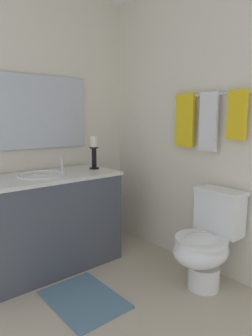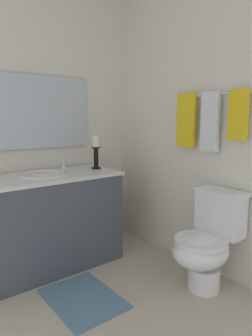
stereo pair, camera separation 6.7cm
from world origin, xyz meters
name	(u,v)px [view 1 (the left image)]	position (x,y,z in m)	size (l,w,h in m)	color
floor	(101,328)	(0.00, 0.00, -0.01)	(2.50, 2.32, 0.02)	beige
wall_back	(217,126)	(0.00, 1.16, 1.23)	(2.50, 0.04, 2.45)	silver
wall_left	(17,125)	(-1.25, 0.00, 1.23)	(0.04, 2.32, 2.45)	silver
vanity_cabinet	(44,223)	(-0.93, 0.07, 0.41)	(0.58, 1.29, 0.82)	#474C56
sink_basin	(42,180)	(-0.93, 0.07, 0.78)	(0.40, 0.40, 0.24)	white
mirror	(25,112)	(-1.21, 0.07, 1.34)	(0.02, 1.18, 0.65)	silver
candle_holder_tall	(94,151)	(-0.93, 0.59, 0.98)	(0.09, 0.09, 0.30)	black
toilet	(206,242)	(0.14, 0.88, 0.37)	(0.39, 0.54, 0.75)	white
towel_bar	(211,94)	(-0.03, 1.10, 1.47)	(0.02, 0.02, 0.73)	silver
towel_near_vanity	(185,120)	(-0.27, 1.08, 1.27)	(0.19, 0.03, 0.45)	yellow
towel_center	(209,122)	(-0.03, 1.08, 1.26)	(0.16, 0.03, 0.46)	white
towel_near_corner	(237,115)	(0.21, 1.08, 1.31)	(0.15, 0.03, 0.36)	yellow
bath_mat	(84,299)	(-0.30, 0.07, 0.01)	(0.60, 0.44, 0.02)	slate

